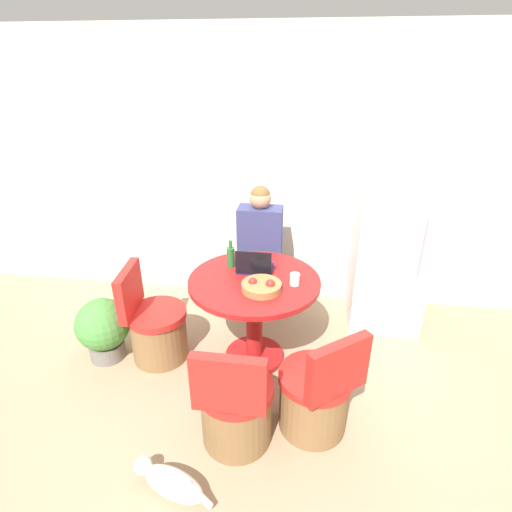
{
  "coord_description": "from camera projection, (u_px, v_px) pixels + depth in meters",
  "views": [
    {
      "loc": [
        0.34,
        -2.39,
        2.27
      ],
      "look_at": [
        -0.04,
        0.37,
        0.92
      ],
      "focal_mm": 28.0,
      "sensor_mm": 36.0,
      "label": 1
    }
  ],
  "objects": [
    {
      "name": "ground_plane",
      "position": [
        255.0,
        380.0,
        3.17
      ],
      "size": [
        12.0,
        12.0,
        0.0
      ],
      "primitive_type": "plane",
      "color": "#9E8466"
    },
    {
      "name": "coffee_cup",
      "position": [
        295.0,
        279.0,
        2.98
      ],
      "size": [
        0.07,
        0.07,
        0.09
      ],
      "color": "white",
      "rests_on": "dining_table"
    },
    {
      "name": "dining_table",
      "position": [
        254.0,
        303.0,
        3.17
      ],
      "size": [
        1.02,
        1.02,
        0.77
      ],
      "color": "maroon",
      "rests_on": "ground_plane"
    },
    {
      "name": "chair_near_camera",
      "position": [
        236.0,
        408.0,
        2.56
      ],
      "size": [
        0.49,
        0.49,
        0.83
      ],
      "rotation": [
        0.0,
        0.0,
        3.14
      ],
      "color": "brown",
      "rests_on": "ground_plane"
    },
    {
      "name": "chair_left_side",
      "position": [
        156.0,
        329.0,
        3.32
      ],
      "size": [
        0.49,
        0.49,
        0.83
      ],
      "rotation": [
        0.0,
        0.0,
        1.66
      ],
      "color": "brown",
      "rests_on": "ground_plane"
    },
    {
      "name": "wall_back",
      "position": [
        274.0,
        175.0,
        3.84
      ],
      "size": [
        7.0,
        0.06,
        2.6
      ],
      "color": "beige",
      "rests_on": "ground_plane"
    },
    {
      "name": "chair_near_right_corner",
      "position": [
        316.0,
        396.0,
        2.65
      ],
      "size": [
        0.56,
        0.56,
        0.83
      ],
      "rotation": [
        0.0,
        0.0,
        -2.48
      ],
      "color": "brown",
      "rests_on": "ground_plane"
    },
    {
      "name": "fruit_bowl",
      "position": [
        262.0,
        286.0,
        2.91
      ],
      "size": [
        0.3,
        0.3,
        0.09
      ],
      "color": "olive",
      "rests_on": "dining_table"
    },
    {
      "name": "bottle",
      "position": [
        231.0,
        257.0,
        3.22
      ],
      "size": [
        0.06,
        0.06,
        0.23
      ],
      "color": "#23602D",
      "rests_on": "dining_table"
    },
    {
      "name": "refrigerator",
      "position": [
        391.0,
        241.0,
        3.58
      ],
      "size": [
        0.63,
        0.65,
        1.66
      ],
      "color": "white",
      "rests_on": "ground_plane"
    },
    {
      "name": "laptop",
      "position": [
        255.0,
        267.0,
        3.17
      ],
      "size": [
        0.28,
        0.21,
        0.2
      ],
      "rotation": [
        0.0,
        0.0,
        3.14
      ],
      "color": "#141947",
      "rests_on": "dining_table"
    },
    {
      "name": "person_seated",
      "position": [
        261.0,
        247.0,
        3.76
      ],
      "size": [
        0.4,
        0.37,
        1.31
      ],
      "rotation": [
        0.0,
        0.0,
        3.14
      ],
      "color": "#2D2D38",
      "rests_on": "ground_plane"
    },
    {
      "name": "cat",
      "position": [
        171.0,
        482.0,
        2.31
      ],
      "size": [
        0.52,
        0.27,
        0.17
      ],
      "rotation": [
        0.0,
        0.0,
        2.82
      ],
      "color": "white",
      "rests_on": "ground_plane"
    },
    {
      "name": "potted_plant",
      "position": [
        103.0,
        328.0,
        3.3
      ],
      "size": [
        0.44,
        0.44,
        0.55
      ],
      "color": "slate",
      "rests_on": "ground_plane"
    }
  ]
}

